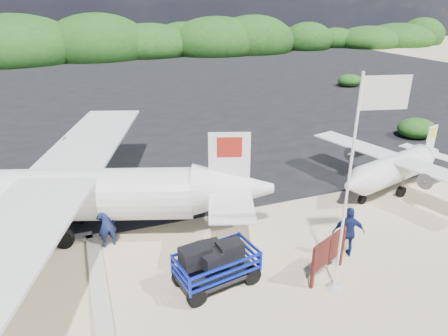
% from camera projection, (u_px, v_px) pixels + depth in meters
% --- Properties ---
extents(ground, '(160.00, 160.00, 0.00)m').
position_uv_depth(ground, '(256.00, 294.00, 12.26)').
color(ground, beige).
extents(asphalt_apron, '(90.00, 50.00, 0.04)m').
position_uv_depth(asphalt_apron, '(124.00, 93.00, 38.09)').
color(asphalt_apron, '#B2B2B2').
rests_on(asphalt_apron, ground).
extents(vegetation_band, '(124.00, 8.00, 4.40)m').
position_uv_depth(vegetation_band, '(102.00, 59.00, 59.62)').
color(vegetation_band, '#B2B2B2').
rests_on(vegetation_band, ground).
extents(baggage_cart, '(2.97, 2.02, 1.37)m').
position_uv_depth(baggage_cart, '(217.00, 284.00, 12.68)').
color(baggage_cart, '#0B1CA6').
rests_on(baggage_cart, ground).
extents(flagpole, '(1.43, 0.85, 6.70)m').
position_uv_depth(flagpole, '(334.00, 287.00, 12.52)').
color(flagpole, white).
rests_on(flagpole, ground).
extents(signboard, '(1.80, 0.92, 1.56)m').
position_uv_depth(signboard, '(326.00, 276.00, 13.05)').
color(signboard, '#531D17').
rests_on(signboard, ground).
extents(crew_a, '(0.76, 0.58, 1.86)m').
position_uv_depth(crew_a, '(107.00, 224.00, 14.28)').
color(crew_a, navy).
rests_on(crew_a, ground).
extents(crew_b, '(0.98, 0.79, 1.90)m').
position_uv_depth(crew_b, '(222.00, 190.00, 16.75)').
color(crew_b, navy).
rests_on(crew_b, ground).
extents(crew_c, '(1.19, 0.86, 1.88)m').
position_uv_depth(crew_c, '(348.00, 232.00, 13.74)').
color(crew_c, navy).
rests_on(crew_c, ground).
extents(aircraft_large, '(21.73, 21.73, 5.14)m').
position_uv_depth(aircraft_large, '(317.00, 108.00, 32.79)').
color(aircraft_large, '#B2B2B2').
rests_on(aircraft_large, ground).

